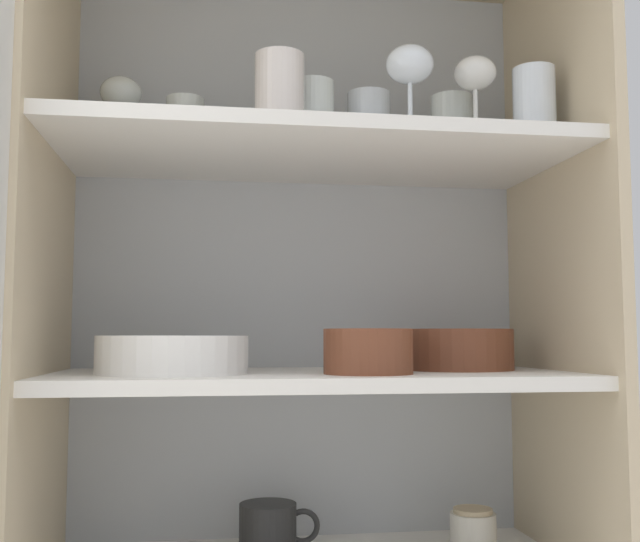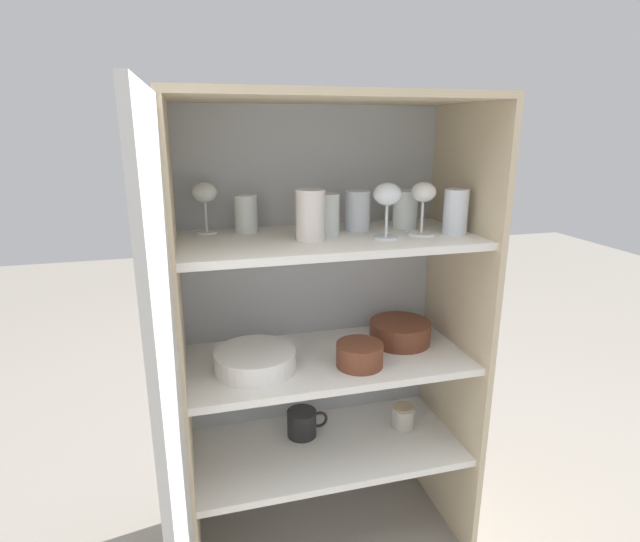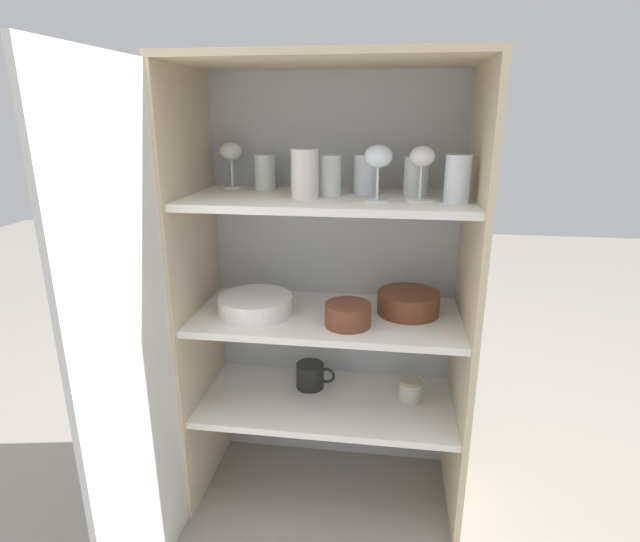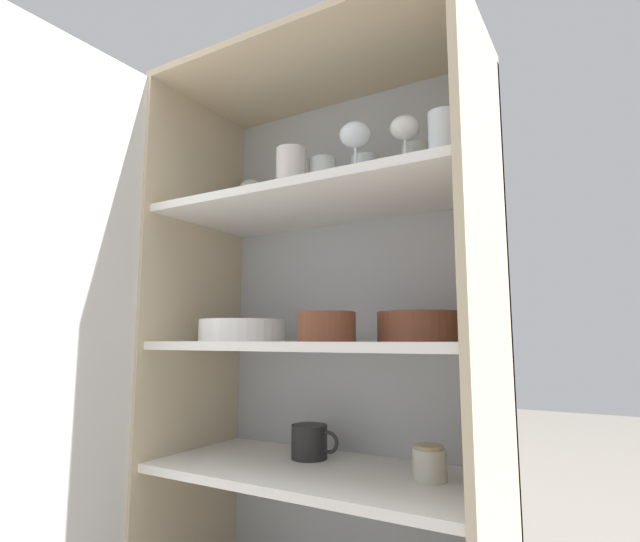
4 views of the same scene
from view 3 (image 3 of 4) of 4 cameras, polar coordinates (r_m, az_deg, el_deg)
ground_plane at (r=1.66m, az=-0.16°, el=-27.35°), size 8.00×8.00×0.00m
cupboard_back_panel at (r=1.63m, az=1.67°, el=-1.24°), size 0.80×0.02×1.29m
cupboard_side_left at (r=1.55m, az=-13.78°, el=-2.79°), size 0.02×0.40×1.29m
cupboard_side_right at (r=1.46m, az=16.37°, el=-4.25°), size 0.02×0.40×1.29m
cupboard_top_panel at (r=1.36m, az=0.97°, el=23.02°), size 0.80×0.40×0.02m
shelf_board_lower at (r=1.60m, az=0.78°, el=-14.71°), size 0.77×0.36×0.02m
shelf_board_middle at (r=1.47m, az=0.83°, el=-5.26°), size 0.77×0.36×0.02m
shelf_board_upper at (r=1.37m, az=0.89°, el=8.10°), size 0.77×0.36×0.02m
cupboard_door at (r=1.22m, az=-21.26°, el=-9.09°), size 0.03×0.40×1.29m
tumbler_glass_0 at (r=1.51m, az=-6.29°, el=11.17°), size 0.06×0.06×0.10m
tumbler_glass_1 at (r=1.34m, az=-1.75°, el=11.04°), size 0.07×0.07×0.13m
tumbler_glass_2 at (r=1.31m, az=15.45°, el=10.09°), size 0.06×0.06×0.12m
tumbler_glass_3 at (r=1.41m, az=10.98°, el=10.59°), size 0.07×0.07×0.11m
tumbler_glass_4 at (r=1.39m, az=1.21°, el=10.88°), size 0.07×0.07×0.11m
tumbler_glass_5 at (r=1.42m, az=5.29°, el=10.94°), size 0.07×0.07×0.11m
wine_glass_0 at (r=1.55m, az=-10.13°, el=13.04°), size 0.07×0.07×0.14m
wine_glass_1 at (r=1.29m, az=6.68°, el=12.49°), size 0.07×0.07×0.14m
wine_glass_2 at (r=1.31m, az=11.57°, el=12.09°), size 0.07×0.07×0.14m
plate_stack_white at (r=1.47m, az=-7.36°, el=-3.83°), size 0.22×0.22×0.05m
mixing_bowl_large at (r=1.48m, az=10.07°, el=-3.48°), size 0.18×0.18×0.06m
serving_bowl_small at (r=1.38m, az=3.20°, el=-4.88°), size 0.13×0.13×0.06m
coffee_mug_primary at (r=1.64m, az=-1.07°, el=-11.85°), size 0.13×0.09×0.08m
storage_jar at (r=1.60m, az=10.25°, el=-13.26°), size 0.07×0.07×0.07m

